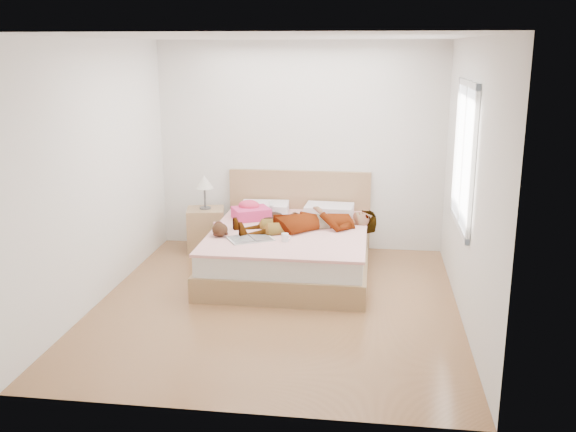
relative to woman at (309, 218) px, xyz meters
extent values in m
plane|color=#56381B|center=(-0.21, -1.07, -0.63)|extent=(4.00, 4.00, 0.00)
imported|color=white|center=(0.00, 0.00, 0.00)|extent=(1.82, 1.28, 0.23)
ellipsoid|color=black|center=(-0.57, 0.45, -0.08)|extent=(0.47, 0.55, 0.08)
cube|color=silver|center=(-0.50, 0.40, 0.05)|extent=(0.07, 0.10, 0.05)
plane|color=white|center=(-0.21, -1.07, 1.97)|extent=(4.00, 4.00, 0.00)
plane|color=silver|center=(-0.21, 0.93, 0.67)|extent=(3.60, 0.00, 3.60)
plane|color=white|center=(-0.21, -3.07, 0.67)|extent=(3.60, 0.00, 3.60)
plane|color=white|center=(-2.01, -1.07, 0.67)|extent=(0.00, 4.00, 4.00)
plane|color=silver|center=(1.59, -1.07, 0.67)|extent=(0.00, 4.00, 4.00)
cube|color=white|center=(1.57, -0.77, 0.87)|extent=(0.02, 1.10, 1.30)
cube|color=silver|center=(1.57, -1.35, 0.87)|extent=(0.04, 0.06, 1.42)
cube|color=silver|center=(1.57, -0.19, 0.87)|extent=(0.04, 0.06, 1.42)
cube|color=silver|center=(1.57, -0.77, 0.19)|extent=(0.04, 1.22, 0.06)
cube|color=silver|center=(1.57, -0.77, 1.55)|extent=(0.04, 1.22, 0.06)
cube|color=silver|center=(1.56, -0.77, 0.87)|extent=(0.03, 0.04, 1.30)
cube|color=brown|center=(-0.21, -0.12, -0.50)|extent=(1.78, 2.08, 0.26)
cube|color=silver|center=(-0.21, -0.12, -0.26)|extent=(1.70, 2.00, 0.22)
cube|color=silver|center=(-0.21, -0.12, -0.13)|extent=(1.74, 2.04, 0.03)
cube|color=olive|center=(-0.21, 0.89, -0.13)|extent=(1.80, 0.07, 1.00)
cube|color=white|center=(-0.61, 0.60, -0.05)|extent=(0.61, 0.44, 0.13)
cube|color=white|center=(0.19, 0.60, -0.05)|extent=(0.60, 0.43, 0.13)
cube|color=#D03888|center=(-0.73, 0.30, -0.05)|extent=(0.53, 0.49, 0.14)
ellipsoid|color=#F34267|center=(-0.76, 0.35, 0.04)|extent=(0.27, 0.21, 0.13)
cube|color=silver|center=(-0.57, -0.54, -0.11)|extent=(0.55, 0.49, 0.01)
cube|color=silver|center=(-0.68, -0.60, -0.10)|extent=(0.35, 0.38, 0.02)
cube|color=#262626|center=(-0.47, -0.48, -0.10)|extent=(0.35, 0.38, 0.02)
cylinder|color=silver|center=(-0.20, -0.56, -0.07)|extent=(0.09, 0.09, 0.09)
torus|color=white|center=(-0.16, -0.57, -0.07)|extent=(0.06, 0.03, 0.06)
cylinder|color=black|center=(-0.20, -0.56, -0.04)|extent=(0.08, 0.08, 0.00)
ellipsoid|color=black|center=(-0.93, -0.46, -0.04)|extent=(0.23, 0.24, 0.15)
ellipsoid|color=beige|center=(-0.92, -0.48, -0.03)|extent=(0.12, 0.13, 0.07)
sphere|color=black|center=(-0.96, -0.36, -0.03)|extent=(0.11, 0.11, 0.11)
sphere|color=pink|center=(-1.01, -0.35, -0.01)|extent=(0.04, 0.04, 0.04)
sphere|color=#FEA5BE|center=(-0.94, -0.32, -0.01)|extent=(0.04, 0.04, 0.04)
ellipsoid|color=black|center=(-0.97, -0.53, -0.08)|extent=(0.06, 0.08, 0.03)
ellipsoid|color=black|center=(-0.85, -0.48, -0.08)|extent=(0.06, 0.08, 0.03)
cube|color=olive|center=(-1.36, 0.54, -0.35)|extent=(0.53, 0.49, 0.55)
cylinder|color=#4C4C4C|center=(-1.36, 0.54, -0.06)|extent=(0.17, 0.17, 0.02)
cylinder|color=#4C4C4C|center=(-1.36, 0.54, 0.08)|extent=(0.03, 0.03, 0.28)
cone|color=beige|center=(-1.36, 0.54, 0.27)|extent=(0.26, 0.26, 0.16)
camera|label=1|loc=(0.70, -7.02, 1.88)|focal=40.00mm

